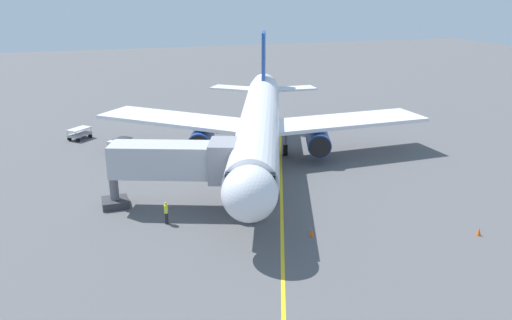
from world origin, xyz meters
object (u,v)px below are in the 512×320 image
Objects in this scene: jet_bridge at (184,162)px; airplane at (259,124)px; safety_cone_nose_right at (126,196)px; safety_cone_wing_port at (479,232)px; baggage_cart_near_nose at (80,134)px; ground_crew_marshaller at (166,213)px; baggage_cart_starboard_side at (215,125)px; safety_cone_nose_left at (311,232)px; baggage_cart_portside at (120,145)px.

airplane is at bearing -136.22° from jet_bridge.
safety_cone_wing_port is (-22.62, 14.62, 0.00)m from safety_cone_nose_right.
safety_cone_wing_port is (-25.95, 34.76, -0.38)m from baggage_cart_near_nose.
jet_bridge is 20.53× the size of safety_cone_wing_port.
ground_crew_marshaller is 26.57m from baggage_cart_near_nose.
airplane is 15.99m from ground_crew_marshaller.
baggage_cart_near_nose is 20.42m from safety_cone_nose_right.
baggage_cart_starboard_side is at bearing 176.72° from baggage_cart_near_nose.
baggage_cart_near_nose is at bearing -80.60° from safety_cone_nose_right.
airplane reaches higher than safety_cone_nose_left.
baggage_cart_portside is (-4.02, 6.20, 0.00)m from baggage_cart_near_nose.
jet_bridge reaches higher than safety_cone_nose_left.
safety_cone_wing_port is (-9.29, 20.02, -3.73)m from airplane.
baggage_cart_portside is at bearing -78.11° from jet_bridge.
airplane is 3.44× the size of jet_bridge.
safety_cone_wing_port is at bearing 127.52° from baggage_cart_portside.
baggage_cart_near_nose is at bearing -41.51° from airplane.
ground_crew_marshaller is 3.11× the size of safety_cone_nose_left.
airplane reaches higher than safety_cone_nose_right.
baggage_cart_near_nose reaches higher than safety_cone_nose_left.
safety_cone_nose_right is at bearing -43.60° from safety_cone_nose_left.
baggage_cart_starboard_side is (-11.69, -5.30, 0.00)m from baggage_cart_portside.
baggage_cart_near_nose is (16.65, -14.74, -3.35)m from airplane.
baggage_cart_near_nose is 5.16× the size of safety_cone_nose_left.
baggage_cart_starboard_side is 30.25m from safety_cone_nose_left.
baggage_cart_near_nose is (7.64, -23.39, -3.11)m from jet_bridge.
safety_cone_nose_right is (13.32, 5.40, -3.73)m from airplane.
baggage_cart_near_nose is 1.00× the size of baggage_cart_portside.
safety_cone_nose_right is (4.30, -3.24, -3.49)m from jet_bridge.
safety_cone_nose_left is at bearing 88.43° from baggage_cart_starboard_side.
jet_bridge is 6.42m from safety_cone_nose_right.
jet_bridge is 24.09m from baggage_cart_starboard_side.
ground_crew_marshaller reaches higher than safety_cone_wing_port.
baggage_cart_near_nose and baggage_cart_portside have the same top height.
safety_cone_wing_port is (-18.31, 11.38, -3.49)m from jet_bridge.
baggage_cart_near_nose is at bearing -71.92° from jet_bridge.
safety_cone_nose_right is (-3.33, 20.15, -0.38)m from baggage_cart_near_nose.
baggage_cart_near_nose is 5.16× the size of safety_cone_nose_right.
baggage_cart_portside is at bearing 122.94° from baggage_cart_near_nose.
baggage_cart_portside is at bearing 24.40° from baggage_cart_starboard_side.
baggage_cart_near_nose is 34.51m from safety_cone_nose_left.
safety_cone_wing_port is (-20.27, 8.81, -0.61)m from ground_crew_marshaller.
safety_cone_nose_left is (-10.86, 24.94, -0.38)m from baggage_cart_portside.
baggage_cart_near_nose is at bearing -53.26° from safety_cone_wing_port.
ground_crew_marshaller reaches higher than baggage_cart_near_nose.
baggage_cart_portside is at bearing -85.19° from ground_crew_marshaller.
baggage_cart_starboard_side is at bearing -86.07° from airplane.
airplane is 14.27m from baggage_cart_starboard_side.
safety_cone_wing_port is at bearing 114.90° from airplane.
safety_cone_nose_right and safety_cone_wing_port have the same top height.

